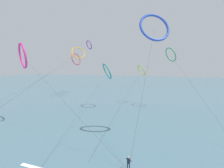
# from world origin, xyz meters

# --- Properties ---
(sea_water) EXTENTS (400.00, 200.00, 0.08)m
(sea_water) POSITION_xyz_m (0.00, 106.95, 0.04)
(sea_water) COLOR slate
(sea_water) RESTS_ON ground
(surfer_coral) EXTENTS (1.40, 0.69, 1.70)m
(surfer_coral) POSITION_xyz_m (4.90, 13.14, 0.82)
(surfer_coral) COLOR #EA7260
(surfer_coral) RESTS_ON ground
(kite_emerald) EXTENTS (10.82, 28.33, 17.47)m
(kite_emerald) POSITION_xyz_m (10.02, 45.52, 15.40)
(kite_emerald) COLOR #199351
(kite_emerald) RESTS_ON ground
(kite_magenta) EXTENTS (27.24, 11.08, 16.92)m
(kite_magenta) POSITION_xyz_m (-19.73, 22.28, 14.21)
(kite_magenta) COLOR #CC288E
(kite_magenta) RESTS_ON ground
(kite_violet) EXTENTS (4.38, 49.35, 23.52)m
(kite_violet) POSITION_xyz_m (-23.22, 60.10, 21.50)
(kite_violet) COLOR purple
(kite_violet) RESTS_ON ground
(kite_cobalt) EXTENTS (5.79, 13.24, 20.84)m
(kite_cobalt) POSITION_xyz_m (6.66, 23.95, 18.34)
(kite_cobalt) COLOR #2647B7
(kite_cobalt) RESTS_ON ground
(kite_lime) EXTENTS (3.81, 37.66, 12.55)m
(kite_lime) POSITION_xyz_m (1.29, 48.37, 10.79)
(kite_lime) COLOR #8CC62D
(kite_lime) RESTS_ON ground
(kite_crimson) EXTENTS (4.34, 53.45, 17.93)m
(kite_crimson) POSITION_xyz_m (-28.62, 58.04, 15.28)
(kite_crimson) COLOR red
(kite_crimson) RESTS_ON ground
(kite_teal) EXTENTS (4.97, 32.74, 13.00)m
(kite_teal) POSITION_xyz_m (-7.32, 39.55, 10.66)
(kite_teal) COLOR teal
(kite_teal) RESTS_ON ground
(kite_amber) EXTENTS (5.99, 42.42, 19.81)m
(kite_amber) POSITION_xyz_m (-23.87, 51.89, 17.42)
(kite_amber) COLOR orange
(kite_amber) RESTS_ON ground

